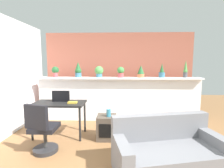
{
  "coord_description": "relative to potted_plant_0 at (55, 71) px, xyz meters",
  "views": [
    {
      "loc": [
        0.0,
        -2.61,
        1.59
      ],
      "look_at": [
        -0.15,
        1.27,
        1.12
      ],
      "focal_mm": 27.12,
      "sensor_mm": 36.0,
      "label": 1
    }
  ],
  "objects": [
    {
      "name": "potted_plant_5",
      "position": [
        2.9,
        0.02,
        -0.01
      ],
      "size": [
        0.16,
        0.16,
        0.38
      ],
      "color": "#386B84",
      "rests_on": "plant_shelf"
    },
    {
      "name": "ground_plane",
      "position": [
        1.74,
        -1.97,
        -1.38
      ],
      "size": [
        12.0,
        12.0,
        0.0
      ],
      "primitive_type": "plane",
      "color": "brown"
    },
    {
      "name": "plant_shelf",
      "position": [
        1.74,
        -0.01,
        -0.19
      ],
      "size": [
        4.41,
        0.34,
        0.04
      ],
      "primitive_type": "cube",
      "color": "white",
      "rests_on": "divider_wall"
    },
    {
      "name": "tv_monitor",
      "position": [
        0.47,
        -0.97,
        -0.51
      ],
      "size": [
        0.39,
        0.04,
        0.24
      ],
      "primitive_type": "cube",
      "color": "black",
      "rests_on": "desk"
    },
    {
      "name": "potted_plant_4",
      "position": [
        2.33,
        0.0,
        -0.0
      ],
      "size": [
        0.19,
        0.19,
        0.33
      ],
      "color": "#C66B42",
      "rests_on": "plant_shelf"
    },
    {
      "name": "desk",
      "position": [
        0.45,
        -1.05,
        -0.71
      ],
      "size": [
        1.1,
        0.6,
        0.75
      ],
      "color": "black",
      "rests_on": "ground"
    },
    {
      "name": "book_on_desk",
      "position": [
        0.77,
        -1.12,
        -0.61
      ],
      "size": [
        0.19,
        0.12,
        0.04
      ],
      "primitive_type": "cube",
      "color": "gold",
      "rests_on": "desk"
    },
    {
      "name": "potted_plant_6",
      "position": [
        3.53,
        0.03,
        0.04
      ],
      "size": [
        0.11,
        0.11,
        0.46
      ],
      "color": "#4C4C51",
      "rests_on": "plant_shelf"
    },
    {
      "name": "divider_wall",
      "position": [
        1.74,
        0.03,
        -0.79
      ],
      "size": [
        4.41,
        0.16,
        1.17
      ],
      "primitive_type": "cube",
      "color": "white",
      "rests_on": "ground"
    },
    {
      "name": "side_cube_shelf",
      "position": [
        1.49,
        -1.16,
        -1.13
      ],
      "size": [
        0.4,
        0.41,
        0.5
      ],
      "color": "#4C4238",
      "rests_on": "ground"
    },
    {
      "name": "vase_on_shelf",
      "position": [
        1.53,
        -1.2,
        -0.8
      ],
      "size": [
        0.09,
        0.09,
        0.15
      ],
      "primitive_type": "cylinder",
      "color": "teal",
      "rests_on": "side_cube_shelf"
    },
    {
      "name": "couch",
      "position": [
        2.45,
        -2.22,
        -1.1
      ],
      "size": [
        1.68,
        1.06,
        0.8
      ],
      "color": "slate",
      "rests_on": "ground"
    },
    {
      "name": "potted_plant_1",
      "position": [
        0.63,
        0.01,
        0.02
      ],
      "size": [
        0.18,
        0.18,
        0.42
      ],
      "color": "#386B84",
      "rests_on": "plant_shelf"
    },
    {
      "name": "brick_wall_behind",
      "position": [
        1.74,
        0.63,
        -0.13
      ],
      "size": [
        4.41,
        0.1,
        2.5
      ],
      "primitive_type": "cube",
      "color": "#9E5442",
      "rests_on": "ground"
    },
    {
      "name": "potted_plant_3",
      "position": [
        1.79,
        -0.05,
        -0.02
      ],
      "size": [
        0.19,
        0.19,
        0.29
      ],
      "color": "#B7474C",
      "rests_on": "plant_shelf"
    },
    {
      "name": "office_chair",
      "position": [
        0.4,
        -1.78,
        -0.99
      ],
      "size": [
        0.49,
        0.5,
        0.91
      ],
      "color": "#262628",
      "rests_on": "ground"
    },
    {
      "name": "potted_plant_2",
      "position": [
        1.2,
        0.02,
        -0.01
      ],
      "size": [
        0.24,
        0.24,
        0.3
      ],
      "color": "#386B84",
      "rests_on": "plant_shelf"
    },
    {
      "name": "potted_plant_0",
      "position": [
        0.0,
        0.0,
        0.0
      ],
      "size": [
        0.19,
        0.19,
        0.29
      ],
      "color": "#B7474C",
      "rests_on": "plant_shelf"
    }
  ]
}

